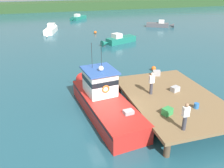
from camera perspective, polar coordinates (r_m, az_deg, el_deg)
The scene contains 17 objects.
ground_plane at distance 15.82m, azimuth -1.29°, elevation -9.16°, with size 200.00×200.00×0.00m, color #1E4C5B.
dock at distance 16.99m, azimuth 14.50°, elevation -3.29°, with size 6.00×9.00×1.20m.
main_fishing_boat at distance 16.46m, azimuth -2.13°, elevation -3.66°, with size 3.50×9.95×4.80m.
crate_single_far at distance 20.19m, azimuth 10.78°, elevation 2.66°, with size 0.60×0.44×0.44m, color #9E9EA3.
crate_stack_near_edge at distance 14.58m, azimuth 13.34°, elevation -6.52°, with size 0.60×0.44×0.43m, color #2D8442.
crate_stack_mid_dock at distance 17.64m, azimuth 15.13°, elevation -1.18°, with size 0.60×0.44×0.37m, color #9E9EA3.
bait_bucket at distance 15.82m, azimuth 19.87°, elevation -5.00°, with size 0.32×0.32×0.34m, color #2866B2.
deckhand_by_the_boat at distance 13.12m, azimuth 17.45°, elevation -7.49°, with size 0.36×0.22×1.63m.
deckhand_further_back at distance 16.60m, azimuth 9.61°, elevation 0.28°, with size 0.36×0.22×1.63m.
moored_boat_far_left at distance 34.97m, azimuth 1.71°, elevation 10.73°, with size 5.87×3.25×1.49m.
moored_boat_off_the_point at distance 56.80m, azimuth -8.24°, elevation 15.72°, with size 4.39×4.38×1.32m.
moored_boat_outer_mooring at distance 48.25m, azimuth 11.47°, elevation 14.00°, with size 5.20×3.40×1.35m.
moored_boat_far_right at distance 43.82m, azimuth -14.59°, elevation 12.77°, with size 2.71×6.03×1.51m.
mooring_buoy_outer at distance 41.53m, azimuth -4.10°, elevation 12.47°, with size 0.47×0.47×0.47m, color #EA5B19.
mooring_buoy_inshore at distance 24.59m, azimuth 10.12°, elevation 3.76°, with size 0.49×0.49×0.49m, color #EA5B19.
mooring_buoy_spare_mooring at distance 40.07m, azimuth -15.61°, elevation 11.15°, with size 0.37×0.37×0.37m, color silver.
far_shoreline at distance 75.20m, azimuth -14.64°, elevation 17.85°, with size 120.00×8.00×2.40m, color #284723.
Camera 1 is at (-3.44, -12.74, 8.73)m, focal length 37.51 mm.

